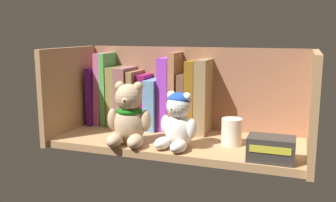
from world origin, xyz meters
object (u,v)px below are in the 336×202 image
Objects in this scene: book_1 at (104,88)px; book_5 at (138,98)px; book_3 at (119,95)px; book_9 at (177,91)px; book_2 at (111,88)px; book_11 at (194,96)px; teddy_bear_smaller at (178,121)px; book_0 at (98,95)px; pillar_candle at (232,132)px; book_10 at (185,102)px; small_product_box at (271,149)px; book_8 at (168,93)px; book_4 at (129,96)px; book_7 at (156,103)px; book_6 at (146,100)px; book_12 at (205,96)px; teddy_bear_larger at (129,117)px.

book_5 is at bearing 0.00° from book_1.
book_3 is 0.80× the size of book_9.
book_1 is at bearing 180.00° from book_2.
book_11 reaches higher than teddy_bear_smaller.
book_11 reaches higher than book_0.
book_10 is at bearing 146.77° from pillar_candle.
book_3 is at bearing 0.00° from book_2.
book_0 reaches higher than teddy_bear_smaller.
book_1 is 58.51cm from small_product_box.
book_2 reaches higher than book_3.
small_product_box is at bearing -31.39° from book_8.
book_4 is (11.22, 0.00, 0.23)cm from book_0.
book_7 is at bearing 0.00° from book_3.
pillar_candle is (13.45, -10.69, -7.06)cm from book_11.
pillar_candle is at bearing 139.74° from small_product_box.
book_7 is 27.91cm from pillar_candle.
pillar_candle is (28.92, -10.69, -4.73)cm from book_6.
book_12 reaches higher than book_6.
book_0 reaches higher than book_7.
teddy_bear_smaller is (16.35, -17.51, -1.40)cm from book_6.
book_5 is 1.06× the size of teddy_bear_larger.
book_5 is 47.22cm from small_product_box.
book_7 is (18.06, 0.00, -3.75)cm from book_1.
book_4 is at bearing 0.00° from book_0.
book_2 is 25.03cm from book_10.
book_4 is (8.87, 0.00, -2.09)cm from book_1.
book_9 reaches higher than book_1.
book_8 is at bearing 76.68° from teddy_bear_larger.
book_1 is 35.84cm from teddy_bear_smaller.
book_2 is at bearing 165.45° from pillar_candle.
book_3 is 31.28cm from teddy_bear_smaller.
teddy_bear_larger is (-4.34, -18.33, -3.85)cm from book_8.
book_3 is 28.32cm from book_12.
book_3 is 3.73cm from book_4.
book_9 is (6.65, 0.00, 4.07)cm from book_7.
small_product_box is (45.49, -19.87, -6.46)cm from book_4.
book_5 is at bearing 180.00° from book_6.
book_1 is 1.49× the size of book_7.
book_3 is (5.14, 0.00, -2.07)cm from book_1.
book_0 is 29.56cm from book_10.
book_0 is 14.30cm from book_5.
book_9 is at bearing 0.00° from book_7.
book_3 is 0.86× the size of book_12.
book_9 reaches higher than book_0.
book_8 is at bearing 153.81° from pillar_candle.
book_8 is 11.63cm from book_12.
book_7 is 21.75cm from teddy_bear_smaller.
book_1 is 2.14× the size of small_product_box.
book_4 is 36.71cm from pillar_candle.
small_product_box is (42.41, -19.87, -5.96)cm from book_5.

